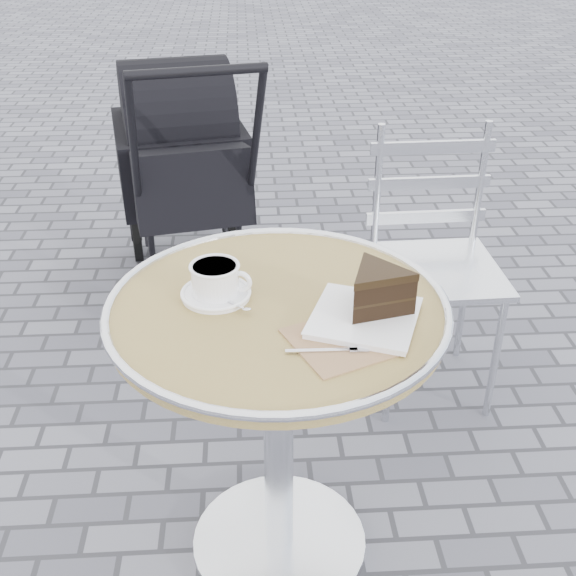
{
  "coord_description": "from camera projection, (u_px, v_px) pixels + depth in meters",
  "views": [
    {
      "loc": [
        -0.06,
        -1.27,
        1.52
      ],
      "look_at": [
        0.02,
        -0.02,
        0.78
      ],
      "focal_mm": 45.0,
      "sensor_mm": 36.0,
      "label": 1
    }
  ],
  "objects": [
    {
      "name": "cake_plate_set",
      "position": [
        374.0,
        297.0,
        1.42
      ],
      "size": [
        0.31,
        0.31,
        0.11
      ],
      "rotation": [
        0.0,
        0.0,
        -0.37
      ],
      "color": "#946C51",
      "rests_on": "cafe_table"
    },
    {
      "name": "cafe_table",
      "position": [
        278.0,
        369.0,
        1.57
      ],
      "size": [
        0.72,
        0.72,
        0.74
      ],
      "color": "silver",
      "rests_on": "ground"
    },
    {
      "name": "ground",
      "position": [
        279.0,
        546.0,
        1.86
      ],
      "size": [
        80.0,
        80.0,
        0.0
      ],
      "primitive_type": "plane",
      "color": "slate",
      "rests_on": "ground"
    },
    {
      "name": "cappuccino_set",
      "position": [
        216.0,
        283.0,
        1.5
      ],
      "size": [
        0.15,
        0.16,
        0.07
      ],
      "rotation": [
        0.0,
        0.0,
        -0.25
      ],
      "color": "white",
      "rests_on": "cafe_table"
    },
    {
      "name": "baby_stroller",
      "position": [
        184.0,
        176.0,
        2.84
      ],
      "size": [
        0.62,
        1.04,
        1.02
      ],
      "rotation": [
        0.0,
        0.0,
        0.19
      ],
      "color": "black",
      "rests_on": "ground"
    },
    {
      "name": "bistro_chair",
      "position": [
        431.0,
        232.0,
        2.25
      ],
      "size": [
        0.4,
        0.4,
        0.86
      ],
      "rotation": [
        0.0,
        0.0,
        0.03
      ],
      "color": "silver",
      "rests_on": "ground"
    }
  ]
}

